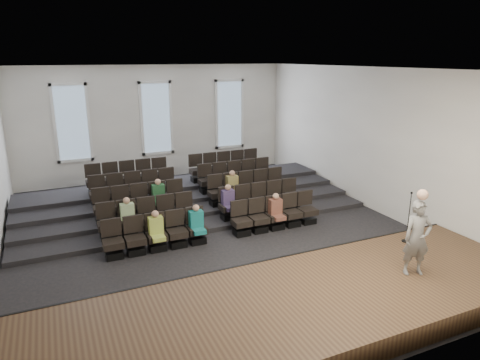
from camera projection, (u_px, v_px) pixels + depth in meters
name	position (u px, v px, depth m)	size (l,w,h in m)	color
ground	(213.00, 231.00, 13.54)	(14.00, 14.00, 0.00)	black
ceiling	(210.00, 68.00, 12.14)	(12.00, 14.00, 0.02)	white
wall_back	(156.00, 123.00, 18.99)	(12.00, 0.04, 5.00)	white
wall_front	(368.00, 245.00, 6.69)	(12.00, 0.04, 5.00)	white
wall_right	(370.00, 139.00, 15.20)	(0.04, 14.00, 5.00)	white
stage	(298.00, 308.00, 9.00)	(11.80, 3.60, 0.50)	#4E3721
stage_lip	(260.00, 271.00, 10.55)	(11.80, 0.06, 0.52)	black
risers	(183.00, 197.00, 16.26)	(11.80, 4.80, 0.60)	black
seating_rows	(197.00, 197.00, 14.70)	(6.80, 4.70, 1.67)	black
windows	(156.00, 118.00, 18.88)	(8.44, 0.10, 3.24)	white
audience	(198.00, 206.00, 13.43)	(4.85, 2.64, 1.10)	#A8BB4B
speaker	(417.00, 238.00, 9.67)	(0.64, 0.42, 1.76)	slate
mic_stand	(408.00, 227.00, 11.50)	(0.24, 0.24, 1.42)	black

